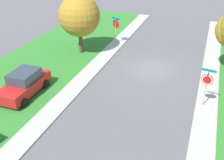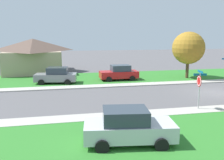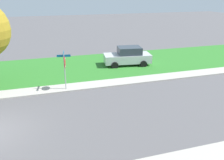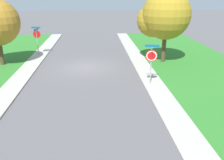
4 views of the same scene
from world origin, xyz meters
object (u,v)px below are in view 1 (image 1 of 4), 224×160
(stop_sign_far_corner, at_px, (207,82))
(car_red_kerbside_mid, at_px, (24,84))
(tree_corner_large, at_px, (78,17))
(stop_sign_near_corner, at_px, (116,26))

(stop_sign_far_corner, xyz_separation_m, car_red_kerbside_mid, (12.00, 2.79, -1.01))
(car_red_kerbside_mid, bearing_deg, tree_corner_large, -91.51)
(stop_sign_far_corner, bearing_deg, stop_sign_near_corner, -43.52)
(stop_sign_far_corner, relative_size, tree_corner_large, 0.50)
(stop_sign_far_corner, bearing_deg, car_red_kerbside_mid, 13.07)
(stop_sign_far_corner, height_order, tree_corner_large, tree_corner_large)
(stop_sign_far_corner, distance_m, car_red_kerbside_mid, 12.36)
(tree_corner_large, bearing_deg, car_red_kerbside_mid, 88.49)
(stop_sign_near_corner, xyz_separation_m, stop_sign_far_corner, (-9.27, 8.80, 0.00))
(stop_sign_near_corner, xyz_separation_m, car_red_kerbside_mid, (2.73, 11.59, -1.01))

